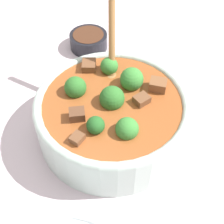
# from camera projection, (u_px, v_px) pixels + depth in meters

# --- Properties ---
(ground_plane) EXTENTS (4.00, 4.00, 0.00)m
(ground_plane) POSITION_uv_depth(u_px,v_px,m) (112.00, 132.00, 0.60)
(ground_plane) COLOR silver
(stew_bowl) EXTENTS (0.29, 0.27, 0.26)m
(stew_bowl) POSITION_uv_depth(u_px,v_px,m) (112.00, 114.00, 0.56)
(stew_bowl) COLOR #B2C6BC
(stew_bowl) RESTS_ON ground_plane
(condiment_bowl) EXTENTS (0.09, 0.09, 0.04)m
(condiment_bowl) POSITION_uv_depth(u_px,v_px,m) (89.00, 40.00, 0.76)
(condiment_bowl) COLOR black
(condiment_bowl) RESTS_ON ground_plane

